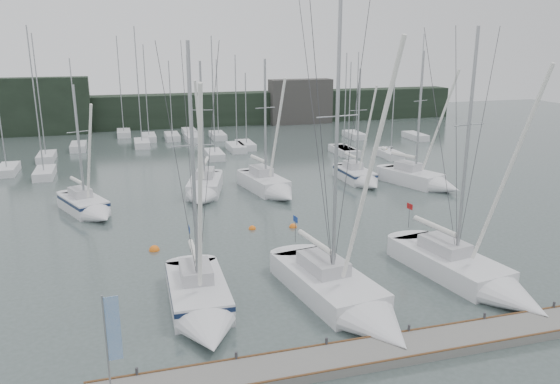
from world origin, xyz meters
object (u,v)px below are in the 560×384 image
Objects in this scene: sailboat_mid_d at (360,178)px; buoy_b at (293,227)px; sailboat_mid_b at (203,190)px; sailboat_mid_e at (425,181)px; buoy_a at (252,229)px; sailboat_mid_c at (271,187)px; buoy_c at (154,250)px; sailboat_near_right at (478,279)px; sailboat_near_center at (351,302)px; sailboat_near_left at (202,307)px; dock_banner at (111,334)px; sailboat_mid_a at (90,208)px.

sailboat_mid_d is 20.14× the size of buoy_b.
sailboat_mid_b is 20.23m from sailboat_mid_e.
buoy_a is (2.13, -9.20, -0.61)m from sailboat_mid_b.
buoy_c is at bearing -145.98° from sailboat_mid_c.
sailboat_mid_c is (-5.85, 21.32, 0.06)m from sailboat_near_right.
buoy_c is at bearing 177.72° from sailboat_mid_e.
sailboat_mid_b is 0.94× the size of sailboat_mid_e.
sailboat_near_center reaches higher than sailboat_near_right.
sailboat_mid_b is 9.46m from buoy_a.
sailboat_near_left is at bearing 158.63° from sailboat_near_center.
sailboat_mid_a is at bearing 90.75° from dock_banner.
sailboat_near_left is 1.08× the size of sailboat_mid_e.
sailboat_mid_c is (15.09, 1.76, 0.05)m from sailboat_mid_a.
sailboat_near_center is at bearing 14.16° from dock_banner.
sailboat_mid_e is 23.08× the size of buoy_b.
sailboat_mid_c is 23.56× the size of buoy_a.
buoy_b is at bearing 49.63° from dock_banner.
sailboat_near_right is at bearing -53.29° from buoy_a.
sailboat_mid_b is at bearing 103.03° from buoy_a.
sailboat_near_center reaches higher than sailboat_mid_c.
sailboat_mid_a is 9.55m from sailboat_mid_b.
sailboat_near_right is at bearing -66.76° from sailboat_mid_a.
sailboat_mid_a is 0.86× the size of sailboat_mid_c.
sailboat_near_right is 14.10m from buoy_b.
sailboat_near_left is 29.84m from sailboat_mid_e.
buoy_a is at bearing -144.98° from sailboat_mid_d.
buoy_b is (-6.66, 12.42, -0.56)m from sailboat_near_right.
sailboat_mid_a is 24.35m from sailboat_mid_d.
sailboat_mid_e is at bearing 39.72° from sailboat_near_left.
sailboat_mid_c is (9.11, 20.35, 0.03)m from sailboat_near_left.
sailboat_mid_e is at bearing 57.14° from sailboat_near_right.
sailboat_near_center is 28.96× the size of buoy_b.
sailboat_near_right reaches higher than sailboat_near_left.
sailboat_near_left is at bearing 166.52° from sailboat_near_right.
sailboat_mid_e is (8.35, 19.60, 0.04)m from sailboat_near_right.
sailboat_mid_d is 5.91m from sailboat_mid_e.
sailboat_near_left is 15.00m from sailboat_near_right.
sailboat_mid_e is at bearing 37.24° from dock_banner.
buoy_c is at bearing 119.34° from sailboat_near_center.
buoy_c reaches higher than buoy_b.
sailboat_mid_c is at bearing 76.16° from sailboat_near_center.
dock_banner reaches higher than buoy_a.
sailboat_near_center reaches higher than sailboat_mid_b.
sailboat_mid_c is (5.88, -0.75, 0.01)m from sailboat_mid_b.
sailboat_mid_b is at bearing 117.68° from buoy_b.
sailboat_mid_d reaches higher than buoy_a.
buoy_c is at bearing 100.95° from sailboat_near_left.
sailboat_near_right is at bearing 8.83° from dock_banner.
sailboat_mid_e is (20.08, -2.48, 0.00)m from sailboat_mid_b.
sailboat_mid_a is 0.87× the size of sailboat_mid_b.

